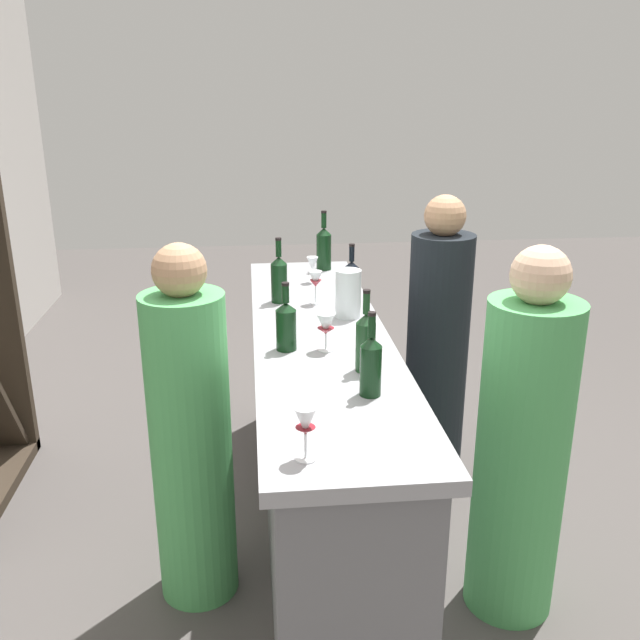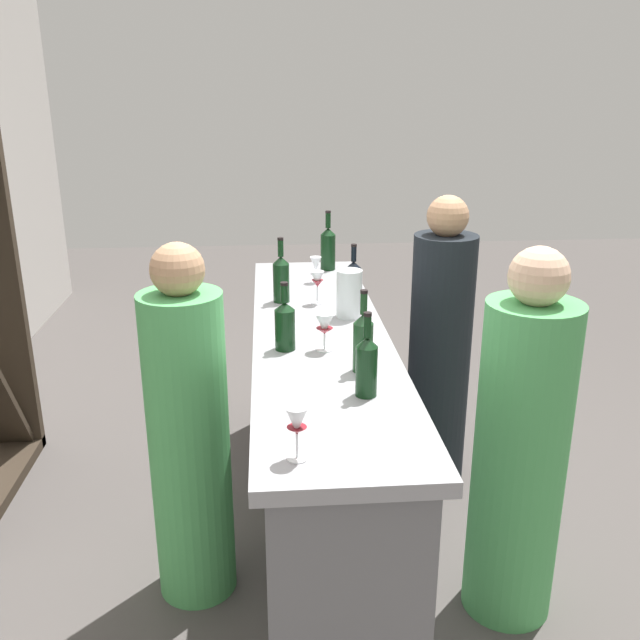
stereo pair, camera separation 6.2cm
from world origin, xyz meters
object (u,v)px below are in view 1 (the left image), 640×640
(wine_bottle_second_left_olive_green, at_px, (366,341))
(wine_bottle_far_right_dark_green, at_px, (324,247))
(water_pitcher, at_px, (348,294))
(wine_bottle_center_dark_green, at_px, (286,325))
(wine_bottle_second_right_near_black, at_px, (351,280))
(wine_glass_near_left, at_px, (312,265))
(wine_bottle_leftmost_dark_green, at_px, (371,364))
(wine_bottle_rightmost_dark_green, at_px, (279,278))
(wine_glass_far_left, at_px, (305,424))
(person_right_guest, at_px, (191,442))
(wine_glass_near_center, at_px, (315,281))
(person_left_guest, at_px, (437,353))
(wine_glass_near_right, at_px, (326,326))
(person_center_guest, at_px, (522,452))

(wine_bottle_second_left_olive_green, xyz_separation_m, wine_bottle_far_right_dark_green, (1.46, -0.01, 0.01))
(wine_bottle_far_right_dark_green, bearing_deg, water_pitcher, -178.81)
(wine_bottle_center_dark_green, xyz_separation_m, wine_bottle_second_right_near_black, (0.59, -0.34, 0.00))
(wine_bottle_second_right_near_black, bearing_deg, wine_bottle_far_right_dark_green, 5.73)
(wine_bottle_second_left_olive_green, height_order, wine_glass_near_left, wine_bottle_second_left_olive_green)
(wine_bottle_second_right_near_black, height_order, wine_bottle_far_right_dark_green, wine_bottle_far_right_dark_green)
(wine_bottle_leftmost_dark_green, height_order, wine_bottle_far_right_dark_green, wine_bottle_far_right_dark_green)
(wine_bottle_second_left_olive_green, height_order, wine_bottle_center_dark_green, wine_bottle_second_left_olive_green)
(wine_bottle_second_right_near_black, xyz_separation_m, wine_bottle_far_right_dark_green, (0.63, 0.06, 0.02))
(wine_bottle_rightmost_dark_green, height_order, wine_glass_near_left, wine_bottle_rightmost_dark_green)
(wine_bottle_rightmost_dark_green, xyz_separation_m, wine_glass_far_left, (-1.47, -0.00, -0.01))
(wine_glass_near_left, bearing_deg, wine_glass_far_left, 174.08)
(wine_bottle_center_dark_green, xyz_separation_m, person_right_guest, (-0.16, 0.38, -0.41))
(wine_bottle_second_left_olive_green, xyz_separation_m, wine_bottle_second_right_near_black, (0.83, -0.07, -0.01))
(wine_bottle_far_right_dark_green, relative_size, wine_glass_near_center, 2.10)
(wine_glass_far_left, xyz_separation_m, person_left_guest, (1.44, -0.78, -0.39))
(wine_glass_far_left, xyz_separation_m, person_right_guest, (0.69, 0.38, -0.41))
(wine_glass_near_right, height_order, person_left_guest, person_left_guest)
(wine_bottle_rightmost_dark_green, height_order, wine_glass_near_right, wine_bottle_rightmost_dark_green)
(wine_glass_near_center, bearing_deg, wine_bottle_far_right_dark_green, -9.74)
(person_left_guest, bearing_deg, wine_glass_near_left, -50.77)
(wine_glass_near_right, relative_size, person_right_guest, 0.11)
(wine_bottle_second_left_olive_green, bearing_deg, wine_glass_far_left, 156.04)
(wine_bottle_far_right_dark_green, distance_m, person_center_guest, 1.73)
(wine_bottle_leftmost_dark_green, xyz_separation_m, wine_bottle_rightmost_dark_green, (1.07, 0.25, 0.01))
(wine_bottle_far_right_dark_green, xyz_separation_m, person_center_guest, (-1.58, -0.57, -0.43))
(wine_bottle_leftmost_dark_green, xyz_separation_m, person_right_guest, (0.29, 0.63, -0.41))
(wine_bottle_second_left_olive_green, relative_size, person_right_guest, 0.21)
(wine_glass_near_right, xyz_separation_m, person_left_guest, (0.62, -0.63, -0.38))
(wine_bottle_leftmost_dark_green, relative_size, wine_glass_far_left, 1.84)
(wine_bottle_far_right_dark_green, distance_m, person_left_guest, 0.90)
(wine_bottle_rightmost_dark_green, bearing_deg, wine_glass_near_center, -103.89)
(person_right_guest, bearing_deg, wine_bottle_far_right_dark_green, 84.45)
(wine_bottle_rightmost_dark_green, height_order, wine_bottle_far_right_dark_green, wine_bottle_far_right_dark_green)
(person_right_guest, bearing_deg, water_pitcher, 58.17)
(wine_glass_far_left, distance_m, person_center_guest, 1.05)
(wine_glass_near_right, height_order, person_right_guest, person_right_guest)
(wine_bottle_second_left_olive_green, xyz_separation_m, wine_glass_near_right, (0.22, 0.12, -0.02))
(wine_bottle_second_left_olive_green, relative_size, wine_glass_near_right, 2.02)
(wine_bottle_leftmost_dark_green, height_order, person_right_guest, person_right_guest)
(wine_bottle_second_left_olive_green, relative_size, wine_glass_near_center, 1.94)
(wine_bottle_second_left_olive_green, bearing_deg, wine_glass_near_center, 6.91)
(wine_bottle_far_right_dark_green, distance_m, wine_glass_near_right, 1.25)
(wine_glass_far_left, bearing_deg, wine_bottle_far_right_dark_green, -7.61)
(wine_bottle_second_right_near_black, distance_m, wine_bottle_far_right_dark_green, 0.63)
(wine_bottle_leftmost_dark_green, xyz_separation_m, wine_glass_near_center, (1.03, 0.08, 0.00))
(wine_bottle_leftmost_dark_green, bearing_deg, wine_glass_near_left, 2.58)
(wine_glass_far_left, bearing_deg, person_left_guest, -28.40)
(wine_bottle_second_right_near_black, relative_size, wine_bottle_rightmost_dark_green, 0.91)
(person_right_guest, bearing_deg, wine_bottle_center_dark_green, 42.41)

